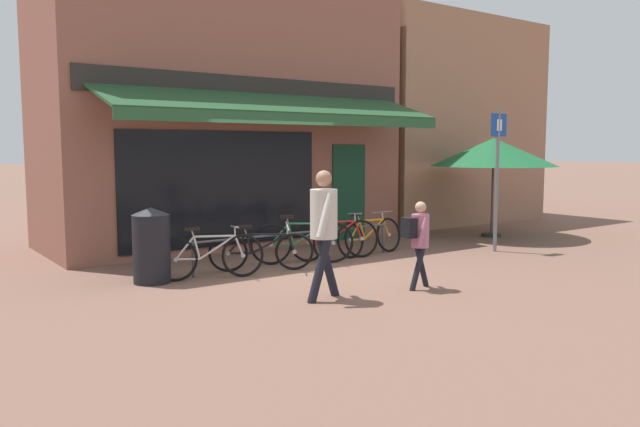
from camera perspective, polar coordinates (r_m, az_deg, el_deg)
name	(u,v)px	position (r m, az deg, el deg)	size (l,w,h in m)	color
ground_plane	(309,272)	(10.30, -1.01, -5.35)	(160.00, 160.00, 0.00)	brown
shop_front	(225,110)	(13.83, -8.72, 9.37)	(7.51, 4.51, 5.72)	#8E5647
neighbour_building	(427,123)	(18.30, 9.78, 8.15)	(5.56, 4.00, 5.48)	#9E7056
bike_rack_rail	(298,237)	(10.94, -1.99, -2.12)	(4.09, 0.04, 0.57)	#47494F
bicycle_silver	(209,256)	(9.84, -10.08, -3.81)	(1.68, 0.62, 0.83)	black
bicycle_black	(261,251)	(10.31, -5.41, -3.39)	(1.60, 0.96, 0.81)	black
bicycle_green	(302,242)	(10.91, -1.64, -2.62)	(1.69, 0.92, 0.89)	black
bicycle_red	(335,239)	(11.40, 1.37, -2.33)	(1.76, 0.55, 0.86)	black
bicycle_orange	(370,236)	(11.92, 4.57, -2.05)	(1.73, 0.53, 0.84)	black
pedestrian_adult	(324,221)	(8.30, 0.34, -0.70)	(0.63, 0.53, 1.75)	black
pedestrian_child	(418,234)	(9.07, 8.99, -1.89)	(0.51, 0.36, 1.28)	black
litter_bin	(151,245)	(9.72, -15.15, -2.81)	(0.57, 0.57, 1.15)	black
parking_sign	(497,167)	(12.63, 15.90, 4.13)	(0.44, 0.07, 2.75)	slate
cafe_parasol	(494,152)	(14.79, 15.58, 5.42)	(2.84, 2.84, 2.26)	#4C3D2D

